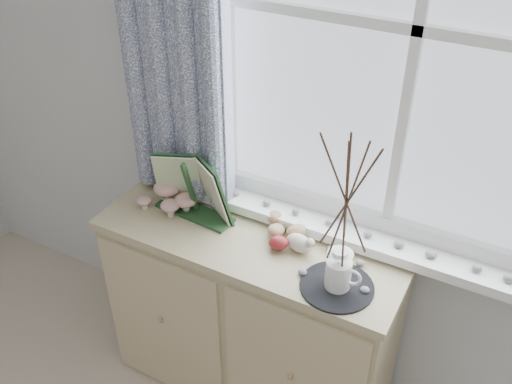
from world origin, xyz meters
TOP-DOWN VIEW (x-y plane):
  - sideboard at (-0.15, 1.75)m, footprint 1.20×0.45m
  - botanical_book at (-0.41, 1.74)m, footprint 0.39×0.16m
  - toadstool_cluster at (-0.52, 1.76)m, footprint 0.23×0.17m
  - wooden_eggs at (-0.05, 1.81)m, footprint 0.17×0.18m
  - songbird_figurine at (0.05, 1.77)m, footprint 0.15×0.09m
  - crocheted_doily at (0.24, 1.65)m, footprint 0.25×0.25m
  - twig_pitcher at (0.24, 1.65)m, footprint 0.25×0.25m
  - sideboard_pebbles at (0.18, 1.76)m, footprint 0.33×0.23m

SIDE VIEW (x-z plane):
  - sideboard at x=-0.15m, z-range 0.00..0.85m
  - crocheted_doily at x=0.24m, z-range 0.85..0.86m
  - sideboard_pebbles at x=0.18m, z-range 0.85..0.87m
  - wooden_eggs at x=-0.05m, z-range 0.84..0.92m
  - songbird_figurine at x=0.05m, z-range 0.85..0.93m
  - toadstool_cluster at x=-0.52m, z-range 0.86..0.96m
  - botanical_book at x=-0.41m, z-range 0.85..1.12m
  - twig_pitcher at x=0.24m, z-range 0.90..1.56m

